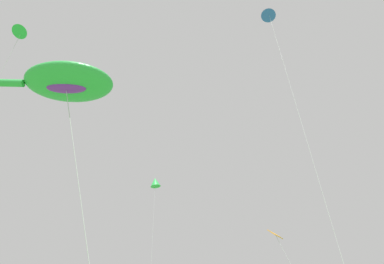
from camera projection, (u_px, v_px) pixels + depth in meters
name	position (u px, v px, depth m)	size (l,w,h in m)	color
big_show_kite	(64.00, 83.00, 12.22)	(7.89, 5.48, 11.82)	green
small_kite_diamond_red	(22.00, 31.00, 19.07)	(2.74, 3.36, 19.84)	green
small_kite_bird_shape	(269.00, 13.00, 24.95)	(2.55, 1.71, 26.47)	blue
small_kite_box_yellow	(280.00, 243.00, 17.69)	(1.81, 2.71, 9.99)	orange
small_kite_stunt_black	(155.00, 182.00, 37.81)	(1.73, 2.83, 23.99)	green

